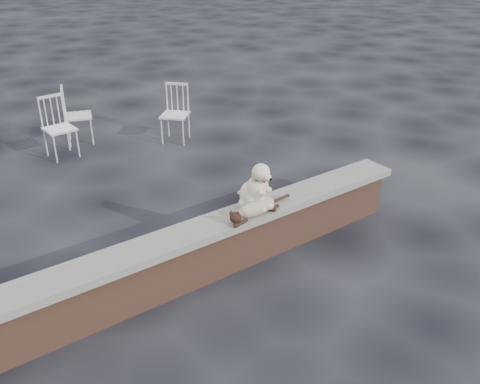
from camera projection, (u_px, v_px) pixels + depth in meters
ground at (159, 294)px, 5.09m from camera, size 60.00×60.00×0.00m
brick_wall at (158, 273)px, 4.98m from camera, size 6.00×0.30×0.50m
capstone at (155, 247)px, 4.85m from camera, size 6.20×0.40×0.08m
dog at (253, 184)px, 5.36m from camera, size 0.38×0.48×0.53m
cat at (256, 207)px, 5.29m from camera, size 1.03×0.31×0.17m
chair_b at (59, 128)px, 7.96m from camera, size 0.60×0.60×0.94m
chair_e at (78, 115)px, 8.52m from camera, size 0.71×0.71×0.94m
chair_d at (175, 114)px, 8.56m from camera, size 0.79×0.79×0.94m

